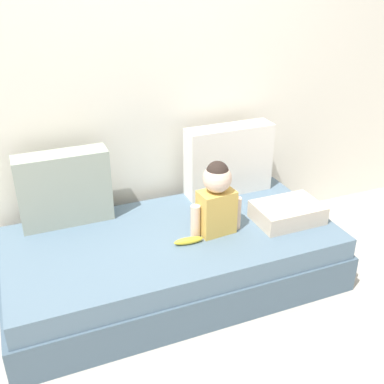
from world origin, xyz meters
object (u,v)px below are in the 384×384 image
folded_blanket (287,212)px  banana (188,241)px  toddler (217,197)px  throw_pillow_left (64,189)px  couch (173,259)px  throw_pillow_right (229,160)px

folded_blanket → banana: bearing=-178.8°
toddler → banana: bearing=-163.3°
throw_pillow_left → banana: (0.59, -0.51, -0.20)m
couch → throw_pillow_right: size_ratio=3.34×
throw_pillow_right → toddler: (-0.30, -0.45, -0.01)m
throw_pillow_right → banana: bearing=-134.1°
couch → banana: size_ratio=11.55×
throw_pillow_left → folded_blanket: size_ratio=1.34×
couch → toddler: 0.48m
throw_pillow_right → toddler: size_ratio=1.31×
throw_pillow_right → folded_blanket: bearing=-71.9°
throw_pillow_left → toddler: same height
throw_pillow_left → throw_pillow_right: throw_pillow_right is taller
throw_pillow_left → folded_blanket: throw_pillow_left is taller
couch → banana: banana is taller
couch → throw_pillow_right: (0.54, 0.38, 0.42)m
throw_pillow_right → folded_blanket: throw_pillow_right is taller
couch → banana: (0.05, -0.13, 0.20)m
throw_pillow_left → banana: size_ratio=3.15×
throw_pillow_right → banana: (-0.49, -0.51, -0.21)m
throw_pillow_right → toddler: throw_pillow_right is taller
couch → throw_pillow_left: 0.77m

